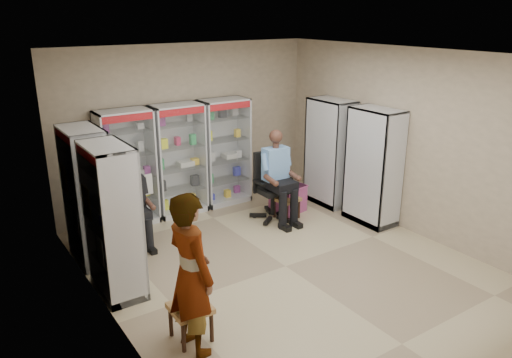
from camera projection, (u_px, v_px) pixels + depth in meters
floor at (286, 266)px, 7.25m from camera, size 6.00×6.00×0.00m
room_shell at (288, 134)px, 6.62m from camera, size 5.02×6.02×3.01m
cabinet_back_left at (127, 169)px, 8.39m from camera, size 0.90×0.50×2.00m
cabinet_back_mid at (179, 160)px, 8.89m from camera, size 0.90×0.50×2.00m
cabinet_back_right at (225, 152)px, 9.39m from camera, size 0.90×0.50×2.00m
cabinet_right_far at (330, 152)px, 9.36m from camera, size 0.90×0.50×2.00m
cabinet_right_near at (373, 167)px, 8.50m from camera, size 0.90×0.50×2.00m
cabinet_left_far at (88, 196)px, 7.17m from camera, size 0.90×0.50×2.00m
cabinet_left_near at (113, 221)px, 6.30m from camera, size 0.90×0.50×2.00m
wooden_chair at (131, 215)px, 7.85m from camera, size 0.42×0.42×0.94m
seated_customer at (131, 204)px, 7.75m from camera, size 0.44×0.60×1.34m
office_chair at (273, 186)px, 8.75m from camera, size 0.66×0.66×1.20m
seated_shopkeeper at (275, 178)px, 8.66m from camera, size 0.51×0.70×1.53m
pink_trunk at (288, 198)px, 9.19m from camera, size 0.61×0.59×0.50m
tea_glass at (288, 183)px, 9.09m from camera, size 0.07×0.07×0.10m
woven_stool_a at (287, 207)px, 8.90m from camera, size 0.43×0.43×0.39m
woven_stool_b at (191, 322)px, 5.59m from camera, size 0.44×0.44×0.43m
standing_man at (191, 274)px, 5.21m from camera, size 0.50×0.71×1.82m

